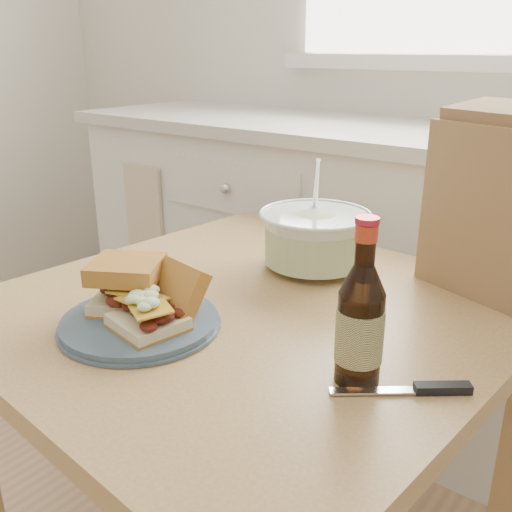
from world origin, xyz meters
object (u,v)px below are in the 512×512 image
Objects in this scene: dining_table at (250,356)px; plate at (140,322)px; coleslaw_bowl at (315,241)px; paper_bag at (502,210)px; beer_bottle at (360,322)px.

plate reaches higher than dining_table.
paper_bag is at bearing 19.78° from coleslaw_bowl.
dining_table is at bearing -87.84° from coleslaw_bowl.
coleslaw_bowl is (-0.01, 0.23, 0.17)m from dining_table.
dining_table is 0.35m from beer_bottle.
beer_bottle is at bearing -15.54° from dining_table.
paper_bag is (0.33, 0.12, 0.10)m from coleslaw_bowl.
dining_table is 3.97× the size of beer_bottle.
plate is 0.83× the size of paper_bag.
coleslaw_bowl is at bearing -141.23° from paper_bag.
beer_bottle is 0.46m from paper_bag.
paper_bag reaches higher than coleslaw_bowl.
paper_bag reaches higher than plate.
beer_bottle reaches higher than dining_table.
beer_bottle is at bearing 12.24° from plate.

